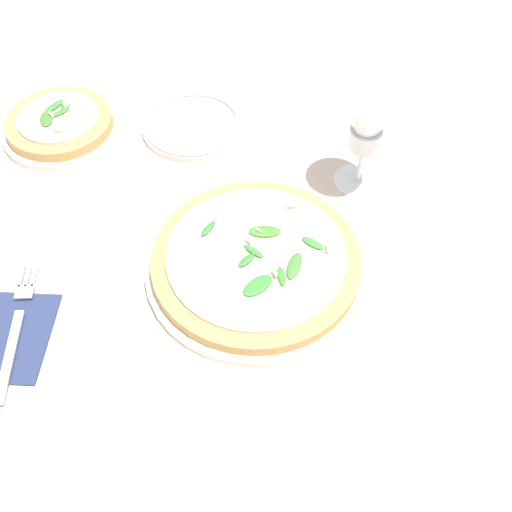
# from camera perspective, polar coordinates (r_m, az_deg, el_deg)

# --- Properties ---
(ground_plane) EXTENTS (6.00, 6.00, 0.00)m
(ground_plane) POSITION_cam_1_polar(r_m,az_deg,el_deg) (0.87, 1.15, -0.56)
(ground_plane) COLOR beige
(pizza_arugula_main) EXTENTS (0.32, 0.32, 0.05)m
(pizza_arugula_main) POSITION_cam_1_polar(r_m,az_deg,el_deg) (0.84, 0.01, -0.55)
(pizza_arugula_main) COLOR silver
(pizza_arugula_main) RESTS_ON ground_plane
(pizza_personal_side) EXTENTS (0.20, 0.20, 0.05)m
(pizza_personal_side) POSITION_cam_1_polar(r_m,az_deg,el_deg) (1.10, -18.13, 11.79)
(pizza_personal_side) COLOR silver
(pizza_personal_side) RESTS_ON ground_plane
(wine_glass) EXTENTS (0.09, 0.09, 0.16)m
(wine_glass) POSITION_cam_1_polar(r_m,az_deg,el_deg) (0.91, 10.53, 11.94)
(wine_glass) COLOR white
(wine_glass) RESTS_ON ground_plane
(napkin) EXTENTS (0.15, 0.11, 0.01)m
(napkin) POSITION_cam_1_polar(r_m,az_deg,el_deg) (0.85, -21.91, -7.09)
(napkin) COLOR navy
(napkin) RESTS_ON ground_plane
(fork) EXTENTS (0.21, 0.07, 0.00)m
(fork) POSITION_cam_1_polar(r_m,az_deg,el_deg) (0.85, -21.91, -6.46)
(fork) COLOR silver
(fork) RESTS_ON ground_plane
(side_plate_white) EXTENTS (0.18, 0.18, 0.02)m
(side_plate_white) POSITION_cam_1_polar(r_m,az_deg,el_deg) (1.07, -6.07, 12.33)
(side_plate_white) COLOR silver
(side_plate_white) RESTS_ON ground_plane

